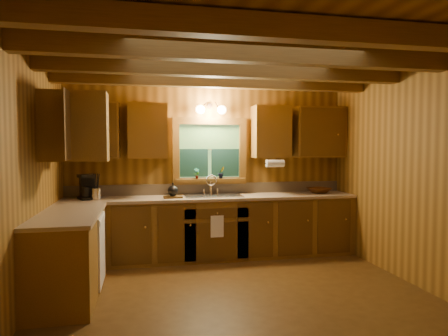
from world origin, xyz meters
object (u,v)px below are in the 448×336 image
sink (213,199)px  cutting_board (173,197)px  coffee_maker (87,187)px  wicker_basket (319,190)px

sink → cutting_board: bearing=-172.1°
coffee_maker → wicker_basket: size_ratio=1.01×
wicker_basket → cutting_board: bearing=-177.1°
coffee_maker → sink: bearing=-25.2°
sink → wicker_basket: 1.67m
coffee_maker → wicker_basket: bearing=-24.2°
coffee_maker → wicker_basket: 3.42m
sink → coffee_maker: (-1.75, 0.03, 0.21)m
coffee_maker → wicker_basket: (3.42, 0.00, -0.13)m
sink → cutting_board: size_ratio=3.19×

